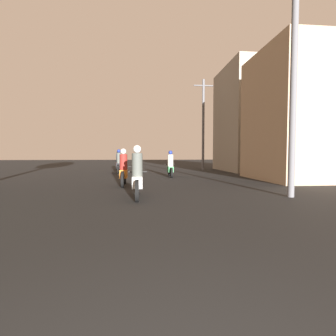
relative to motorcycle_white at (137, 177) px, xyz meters
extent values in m
cylinder|color=black|center=(0.00, 0.71, -0.33)|extent=(0.10, 0.62, 0.62)
cylinder|color=black|center=(0.00, -0.67, -0.33)|extent=(0.10, 0.62, 0.62)
cube|color=silver|center=(0.00, 0.02, -0.16)|extent=(0.30, 0.71, 0.35)
cylinder|color=black|center=(0.00, 0.47, 0.12)|extent=(0.60, 0.04, 0.04)
cylinder|color=#4C514C|center=(0.00, -0.05, 0.36)|extent=(0.32, 0.32, 0.70)
sphere|color=silver|center=(0.00, -0.05, 0.83)|extent=(0.24, 0.24, 0.24)
cylinder|color=black|center=(-0.62, 3.83, -0.32)|extent=(0.10, 0.65, 0.65)
cylinder|color=black|center=(-0.62, 2.51, -0.32)|extent=(0.10, 0.65, 0.65)
cube|color=orange|center=(-0.62, 3.17, -0.14)|extent=(0.30, 0.73, 0.34)
cylinder|color=black|center=(-0.62, 3.60, 0.13)|extent=(0.60, 0.04, 0.04)
cylinder|color=maroon|center=(-0.62, 3.10, 0.35)|extent=(0.32, 0.32, 0.65)
sphere|color=silver|center=(-0.62, 3.10, 0.79)|extent=(0.24, 0.24, 0.24)
cylinder|color=black|center=(1.81, 7.86, -0.36)|extent=(0.10, 0.57, 0.57)
cylinder|color=black|center=(1.81, 6.55, -0.36)|extent=(0.10, 0.57, 0.57)
cube|color=#1E6B33|center=(1.81, 7.20, -0.19)|extent=(0.30, 0.94, 0.33)
cylinder|color=black|center=(1.81, 7.63, 0.07)|extent=(0.60, 0.04, 0.04)
cylinder|color=silver|center=(1.81, 7.11, 0.31)|extent=(0.32, 0.32, 0.68)
sphere|color=navy|center=(1.81, 7.11, 0.77)|extent=(0.24, 0.24, 0.24)
cylinder|color=black|center=(-1.41, 11.10, -0.32)|extent=(0.10, 0.64, 0.64)
cylinder|color=black|center=(-1.41, 9.67, -0.32)|extent=(0.10, 0.64, 0.64)
cube|color=black|center=(-1.41, 10.39, -0.13)|extent=(0.30, 0.94, 0.39)
cylinder|color=black|center=(-1.41, 10.85, 0.16)|extent=(0.60, 0.04, 0.04)
cylinder|color=#4C514C|center=(-1.41, 10.29, 0.41)|extent=(0.32, 0.32, 0.71)
sphere|color=navy|center=(-1.41, 10.29, 0.89)|extent=(0.24, 0.24, 0.24)
cylinder|color=black|center=(-1.73, 14.34, -0.35)|extent=(0.10, 0.59, 0.59)
cylinder|color=black|center=(-1.73, 12.89, -0.35)|extent=(0.10, 0.59, 0.59)
cube|color=red|center=(-1.73, 13.62, -0.17)|extent=(0.30, 0.80, 0.36)
cylinder|color=black|center=(-1.73, 14.09, 0.11)|extent=(0.60, 0.04, 0.04)
cylinder|color=navy|center=(-1.73, 13.54, 0.33)|extent=(0.32, 0.32, 0.65)
sphere|color=black|center=(-1.73, 13.54, 0.78)|extent=(0.24, 0.24, 0.24)
cube|color=tan|center=(8.44, 4.85, 2.63)|extent=(4.70, 5.10, 6.55)
cube|color=gray|center=(9.47, 12.17, 3.40)|extent=(5.76, 6.21, 8.08)
cylinder|color=slate|center=(4.72, -0.33, 2.64)|extent=(0.20, 0.20, 6.57)
cylinder|color=slate|center=(5.17, 13.13, 3.03)|extent=(0.20, 0.20, 7.36)
cylinder|color=slate|center=(5.17, 13.13, 6.21)|extent=(1.60, 0.10, 0.10)
camera|label=1|loc=(0.12, -7.94, 0.69)|focal=28.00mm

